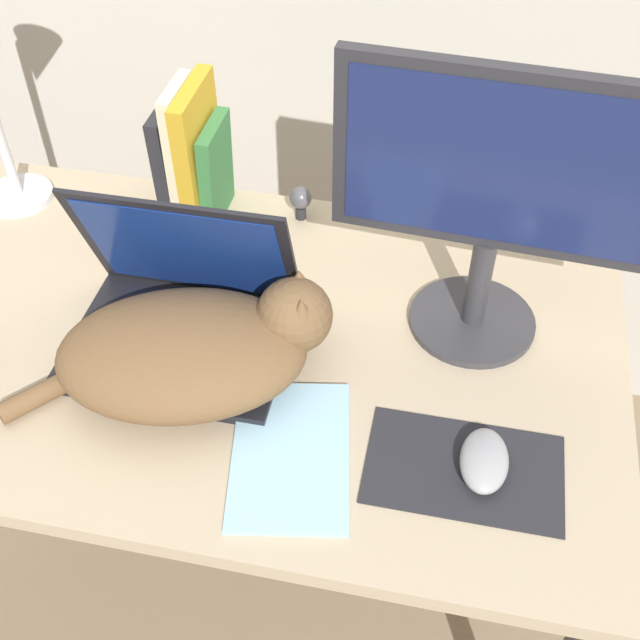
# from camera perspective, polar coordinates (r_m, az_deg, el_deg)

# --- Properties ---
(desk) EXTENTS (1.23, 0.76, 0.72)m
(desk) POSITION_cam_1_polar(r_m,az_deg,el_deg) (1.34, -5.78, -3.30)
(desk) COLOR tan
(desk) RESTS_ON ground_plane
(laptop) EXTENTS (0.34, 0.26, 0.26)m
(laptop) POSITION_cam_1_polar(r_m,az_deg,el_deg) (1.26, -9.76, 0.31)
(laptop) COLOR black
(laptop) RESTS_ON desk
(cat) EXTENTS (0.46, 0.34, 0.15)m
(cat) POSITION_cam_1_polar(r_m,az_deg,el_deg) (1.19, -8.86, -2.01)
(cat) COLOR brown
(cat) RESTS_ON desk
(external_monitor) EXTENTS (0.47, 0.20, 0.45)m
(external_monitor) POSITION_cam_1_polar(r_m,az_deg,el_deg) (1.16, 12.39, 8.74)
(external_monitor) COLOR #333338
(external_monitor) RESTS_ON desk
(mousepad) EXTENTS (0.27, 0.16, 0.00)m
(mousepad) POSITION_cam_1_polar(r_m,az_deg,el_deg) (1.13, 10.20, -10.38)
(mousepad) COLOR #232328
(mousepad) RESTS_ON desk
(computer_mouse) EXTENTS (0.07, 0.11, 0.03)m
(computer_mouse) POSITION_cam_1_polar(r_m,az_deg,el_deg) (1.12, 11.60, -9.76)
(computer_mouse) COLOR #99999E
(computer_mouse) RESTS_ON mousepad
(book_row) EXTENTS (0.11, 0.17, 0.26)m
(book_row) POSITION_cam_1_polar(r_m,az_deg,el_deg) (1.47, -9.03, 11.29)
(book_row) COLOR #232328
(book_row) RESTS_ON desk
(notepad) EXTENTS (0.20, 0.28, 0.01)m
(notepad) POSITION_cam_1_polar(r_m,az_deg,el_deg) (1.13, -2.11, -9.49)
(notepad) COLOR #99C6E0
(notepad) RESTS_ON desk
(webcam) EXTENTS (0.04, 0.04, 0.07)m
(webcam) POSITION_cam_1_polar(r_m,az_deg,el_deg) (1.48, -1.39, 8.56)
(webcam) COLOR #232328
(webcam) RESTS_ON desk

